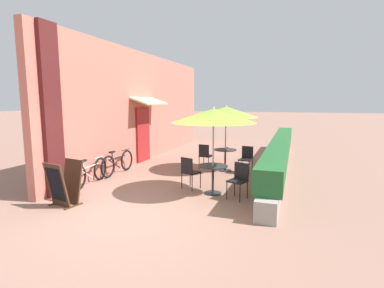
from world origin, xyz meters
TOP-DOWN VIEW (x-y plane):
  - ground_plane at (0.00, 0.00)m, footprint 120.00×120.00m
  - cafe_facade_wall at (-2.54, 5.62)m, footprint 0.98×11.50m
  - planter_hedge at (2.75, 5.65)m, footprint 0.60×10.50m
  - patio_table_near at (1.29, 2.02)m, footprint 0.75×0.75m
  - patio_umbrella_near at (1.29, 2.02)m, footprint 2.10×2.10m
  - cafe_chair_near_left at (1.99, 1.85)m, footprint 0.51×0.51m
  - cafe_chair_near_right at (0.59, 2.19)m, footprint 0.51×0.51m
  - patio_table_mid at (1.02, 4.60)m, footprint 0.75×0.75m
  - patio_umbrella_mid at (1.02, 4.60)m, footprint 2.10×2.10m
  - cafe_chair_mid_left at (0.31, 4.64)m, footprint 0.46×0.46m
  - cafe_chair_mid_right at (1.74, 4.56)m, footprint 0.46×0.46m
  - coffee_cup_mid at (1.11, 4.53)m, footprint 0.07×0.07m
  - bicycle_leaning at (-2.20, 1.67)m, footprint 0.23×1.76m
  - bicycle_second at (-2.17, 3.02)m, footprint 0.10×1.78m
  - menu_board at (-1.66, 0.10)m, footprint 0.68×0.73m

SIDE VIEW (x-z plane):
  - ground_plane at x=0.00m, z-range 0.00..0.00m
  - bicycle_leaning at x=-2.20m, z-range -0.03..0.74m
  - bicycle_second at x=-2.17m, z-range -0.03..0.76m
  - menu_board at x=-1.66m, z-range -0.01..1.01m
  - cafe_chair_near_left at x=1.99m, z-range 0.08..0.95m
  - cafe_chair_near_right at x=0.59m, z-range 0.08..0.95m
  - cafe_chair_mid_left at x=0.31m, z-range 0.08..0.95m
  - cafe_chair_mid_right at x=1.74m, z-range 0.08..0.95m
  - patio_table_near at x=1.29m, z-range 0.16..0.89m
  - patio_table_mid at x=1.02m, z-range 0.16..0.89m
  - planter_hedge at x=2.75m, z-range 0.03..1.04m
  - coffee_cup_mid at x=1.11m, z-range 0.73..0.82m
  - patio_umbrella_near at x=1.29m, z-range 0.88..3.09m
  - patio_umbrella_mid at x=1.02m, z-range 0.88..3.09m
  - cafe_facade_wall at x=-2.54m, z-range -0.01..4.19m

